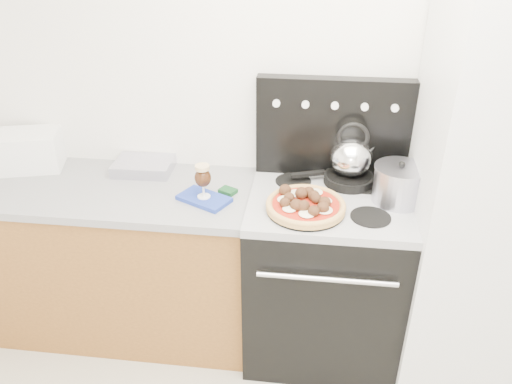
% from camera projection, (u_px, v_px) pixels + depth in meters
% --- Properties ---
extents(room_shell, '(3.52, 3.01, 2.52)m').
position_uv_depth(room_shell, '(312.00, 248.00, 1.44)').
color(room_shell, '#BBB4A0').
rests_on(room_shell, ground).
extents(base_cabinet, '(1.45, 0.60, 0.86)m').
position_uv_depth(base_cabinet, '(120.00, 261.00, 2.74)').
color(base_cabinet, brown).
rests_on(base_cabinet, ground).
extents(countertop, '(1.48, 0.63, 0.04)m').
position_uv_depth(countertop, '(109.00, 190.00, 2.52)').
color(countertop, gray).
rests_on(countertop, base_cabinet).
extents(stove_body, '(0.76, 0.65, 0.88)m').
position_uv_depth(stove_body, '(323.00, 278.00, 2.59)').
color(stove_body, black).
rests_on(stove_body, ground).
extents(cooktop, '(0.76, 0.65, 0.04)m').
position_uv_depth(cooktop, '(329.00, 202.00, 2.37)').
color(cooktop, '#ADADB2').
rests_on(cooktop, stove_body).
extents(backguard, '(0.76, 0.08, 0.50)m').
position_uv_depth(backguard, '(333.00, 128.00, 2.48)').
color(backguard, black).
rests_on(backguard, cooktop).
extents(fridge, '(0.64, 0.68, 1.90)m').
position_uv_depth(fridge, '(486.00, 205.00, 2.25)').
color(fridge, silver).
rests_on(fridge, ground).
extents(toaster_oven, '(0.37, 0.31, 0.20)m').
position_uv_depth(toaster_oven, '(30.00, 150.00, 2.65)').
color(toaster_oven, white).
rests_on(toaster_oven, countertop).
extents(foil_sheet, '(0.31, 0.23, 0.06)m').
position_uv_depth(foil_sheet, '(144.00, 166.00, 2.64)').
color(foil_sheet, white).
rests_on(foil_sheet, countertop).
extents(oven_mitt, '(0.28, 0.24, 0.02)m').
position_uv_depth(oven_mitt, '(204.00, 199.00, 2.38)').
color(oven_mitt, '#2139A2').
rests_on(oven_mitt, countertop).
extents(beer_glass, '(0.09, 0.09, 0.17)m').
position_uv_depth(beer_glass, '(203.00, 181.00, 2.33)').
color(beer_glass, '#32190B').
rests_on(beer_glass, oven_mitt).
extents(pizza_pan, '(0.36, 0.36, 0.01)m').
position_uv_depth(pizza_pan, '(305.00, 210.00, 2.26)').
color(pizza_pan, black).
rests_on(pizza_pan, cooktop).
extents(pizza, '(0.42, 0.42, 0.05)m').
position_uv_depth(pizza, '(306.00, 204.00, 2.24)').
color(pizza, '#F1B453').
rests_on(pizza, pizza_pan).
extents(skillet, '(0.32, 0.32, 0.04)m').
position_uv_depth(skillet, '(349.00, 179.00, 2.49)').
color(skillet, black).
rests_on(skillet, cooktop).
extents(tea_kettle, '(0.22, 0.22, 0.23)m').
position_uv_depth(tea_kettle, '(351.00, 154.00, 2.42)').
color(tea_kettle, white).
rests_on(tea_kettle, skillet).
extents(stock_pot, '(0.27, 0.27, 0.17)m').
position_uv_depth(stock_pot, '(399.00, 185.00, 2.30)').
color(stock_pot, '#B7B5C5').
rests_on(stock_pot, cooktop).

